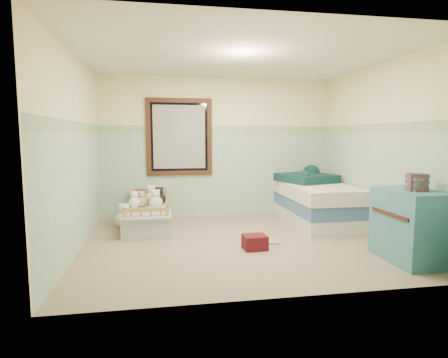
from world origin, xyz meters
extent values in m
cube|color=brown|center=(0.00, 0.00, -0.01)|extent=(4.20, 3.60, 0.02)
cube|color=silver|center=(0.00, 0.00, 2.51)|extent=(4.20, 3.60, 0.02)
cube|color=beige|center=(0.00, 1.80, 1.25)|extent=(4.20, 0.04, 2.50)
cube|color=beige|center=(0.00, -1.80, 1.25)|extent=(4.20, 0.04, 2.50)
cube|color=beige|center=(-2.10, 0.00, 1.25)|extent=(0.04, 3.60, 2.50)
cube|color=beige|center=(2.10, 0.00, 1.25)|extent=(0.04, 3.60, 2.50)
cube|color=#88AE91|center=(0.00, 1.79, 0.75)|extent=(4.20, 0.01, 1.50)
cube|color=#436A4C|center=(0.00, 1.79, 1.57)|extent=(4.20, 0.01, 0.15)
cube|color=black|center=(-0.70, 1.76, 1.45)|extent=(1.16, 0.06, 1.36)
cube|color=#ADADA7|center=(-0.70, 1.77, 1.45)|extent=(0.92, 0.01, 1.12)
cube|color=tan|center=(-1.26, 1.05, 0.08)|extent=(0.66, 1.31, 0.17)
cube|color=white|center=(-1.26, 1.05, 0.23)|extent=(0.60, 1.26, 0.12)
cube|color=#6B8EC1|center=(-1.26, 0.64, 0.30)|extent=(0.71, 0.66, 0.03)
sphere|color=brown|center=(-1.41, 1.55, 0.38)|extent=(0.19, 0.19, 0.19)
sphere|color=white|center=(-1.21, 1.55, 0.40)|extent=(0.23, 0.23, 0.23)
sphere|color=tan|center=(-1.36, 1.33, 0.38)|extent=(0.18, 0.18, 0.18)
sphere|color=black|center=(-1.13, 1.33, 0.37)|extent=(0.17, 0.17, 0.17)
sphere|color=silver|center=(-1.64, 1.13, 0.13)|extent=(0.27, 0.27, 0.27)
sphere|color=tan|center=(-1.48, 0.81, 0.13)|extent=(0.25, 0.25, 0.25)
cube|color=silver|center=(1.55, 0.98, 0.11)|extent=(0.95, 1.91, 0.22)
cube|color=navy|center=(1.55, 0.98, 0.33)|extent=(0.95, 1.91, 0.22)
cube|color=silver|center=(1.55, 0.98, 0.55)|extent=(0.99, 1.94, 0.22)
cube|color=#0F3E3E|center=(1.50, 1.28, 0.73)|extent=(1.04, 1.07, 0.14)
cube|color=teal|center=(1.83, -1.08, 0.42)|extent=(0.53, 0.85, 0.85)
cube|color=brown|center=(1.83, -1.15, 0.95)|extent=(0.23, 0.19, 0.20)
cube|color=maroon|center=(0.15, -0.34, 0.09)|extent=(0.31, 0.28, 0.19)
cube|color=#F7B138|center=(0.44, -0.09, 0.01)|extent=(0.26, 0.21, 0.02)
sphere|color=white|center=(-1.47, 1.27, 0.38)|extent=(0.19, 0.19, 0.19)
sphere|color=silver|center=(-1.13, 1.11, 0.40)|extent=(0.22, 0.22, 0.22)
sphere|color=black|center=(-1.07, 1.47, 0.39)|extent=(0.21, 0.21, 0.21)
sphere|color=white|center=(-1.16, 1.55, 0.37)|extent=(0.16, 0.16, 0.16)
camera|label=1|loc=(-1.04, -4.89, 1.46)|focal=29.68mm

